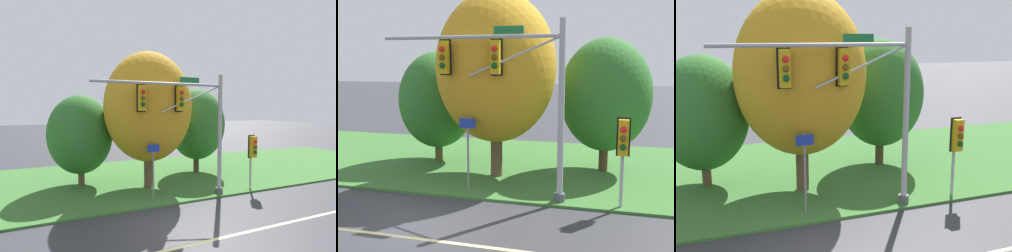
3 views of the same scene
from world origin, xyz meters
TOP-DOWN VIEW (x-y plane):
  - ground_plane at (0.00, 0.00)m, footprint 160.00×160.00m
  - lane_stripe at (0.00, -1.20)m, footprint 36.00×0.16m
  - grass_verge at (0.00, 8.25)m, footprint 48.00×11.50m
  - traffic_signal_mast at (1.89, 2.96)m, footprint 7.05×0.49m
  - pedestrian_signal_near_kerb at (5.98, 2.78)m, footprint 0.46×0.55m
  - route_sign_post at (0.12, 3.43)m, footprint 0.65×0.08m
  - tree_nearest_road at (-3.06, 7.58)m, footprint 3.82×3.82m
  - tree_left_of_mast at (0.61, 5.67)m, footprint 5.15×5.15m
  - tree_behind_signpost at (5.12, 7.85)m, footprint 4.11×4.11m

SIDE VIEW (x-z plane):
  - ground_plane at x=0.00m, z-range 0.00..0.00m
  - lane_stripe at x=0.00m, z-range 0.00..0.01m
  - grass_verge at x=0.00m, z-range 0.00..0.10m
  - route_sign_post at x=0.12m, z-range 0.44..3.34m
  - pedestrian_signal_near_kerb at x=5.98m, z-range 0.82..3.98m
  - tree_nearest_road at x=-3.06m, z-range 0.45..5.95m
  - tree_behind_signpost at x=5.12m, z-range 0.57..6.66m
  - traffic_signal_mast at x=1.89m, z-range 1.19..7.69m
  - tree_left_of_mast at x=0.61m, z-range 0.86..8.85m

